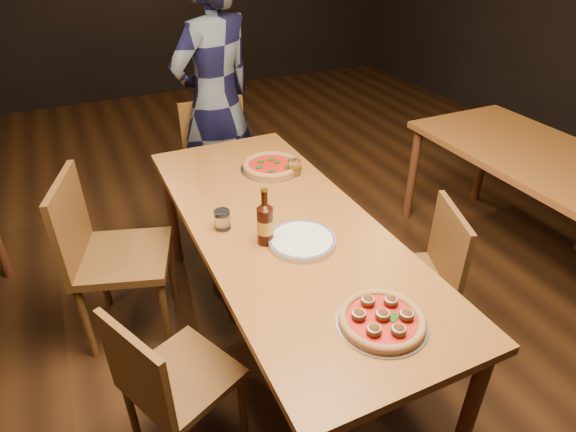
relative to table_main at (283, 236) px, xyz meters
name	(u,v)px	position (x,y,z in m)	size (l,w,h in m)	color
ground	(284,339)	(0.00, 0.00, -0.68)	(9.00, 9.00, 0.00)	black
table_main	(283,236)	(0.00, 0.00, 0.00)	(0.80, 2.00, 0.75)	brown
table_right	(574,182)	(1.70, -0.20, 0.00)	(0.80, 2.00, 0.75)	brown
chair_main_nw	(182,376)	(-0.60, -0.35, -0.27)	(0.38, 0.38, 0.81)	#573117
chair_main_sw	(123,256)	(-0.69, 0.45, -0.19)	(0.45, 0.45, 0.97)	#573117
chair_main_e	(406,279)	(0.55, -0.26, -0.26)	(0.39, 0.39, 0.85)	#573117
chair_end	(224,171)	(0.08, 1.15, -0.20)	(0.44, 0.44, 0.95)	#573117
pizza_meatball	(382,319)	(0.04, -0.72, 0.09)	(0.32, 0.32, 0.06)	#B7B7BF
pizza_margherita	(271,166)	(0.17, 0.53, 0.09)	(0.34, 0.34, 0.04)	#B7B7BF
plate_stack	(302,241)	(0.01, -0.18, 0.09)	(0.29, 0.29, 0.03)	white
beer_bottle	(265,224)	(-0.13, -0.10, 0.16)	(0.07, 0.07, 0.26)	black
water_glass	(222,220)	(-0.26, 0.08, 0.12)	(0.07, 0.07, 0.09)	white
amber_glass	(294,167)	(0.26, 0.42, 0.12)	(0.07, 0.07, 0.09)	#916410
diner	(216,103)	(0.11, 1.30, 0.22)	(0.66, 0.43, 1.80)	black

